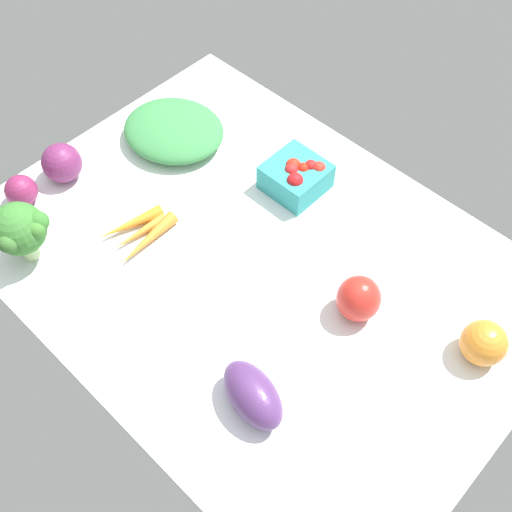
% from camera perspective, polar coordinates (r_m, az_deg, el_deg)
% --- Properties ---
extents(tablecloth, '(1.04, 0.76, 0.02)m').
position_cam_1_polar(tablecloth, '(1.20, -0.00, -0.84)').
color(tablecloth, white).
rests_on(tablecloth, ground).
extents(broccoli_head, '(0.11, 0.10, 0.13)m').
position_cam_1_polar(broccoli_head, '(1.21, -20.75, 2.26)').
color(broccoli_head, '#A8C488').
rests_on(broccoli_head, tablecloth).
extents(red_onion_near_basket, '(0.06, 0.06, 0.06)m').
position_cam_1_polar(red_onion_near_basket, '(1.34, -20.59, 5.59)').
color(red_onion_near_basket, '#7F234F').
rests_on(red_onion_near_basket, tablecloth).
extents(eggplant, '(0.14, 0.10, 0.07)m').
position_cam_1_polar(eggplant, '(1.02, -0.30, -12.52)').
color(eggplant, '#533068').
rests_on(eggplant, tablecloth).
extents(heirloom_tomato_orange, '(0.08, 0.08, 0.08)m').
position_cam_1_polar(heirloom_tomato_orange, '(1.12, 20.03, -7.44)').
color(heirloom_tomato_orange, orange).
rests_on(heirloom_tomato_orange, tablecloth).
extents(carrot_bunch, '(0.11, 0.15, 0.03)m').
position_cam_1_polar(carrot_bunch, '(1.23, -10.64, 2.10)').
color(carrot_bunch, orange).
rests_on(carrot_bunch, tablecloth).
extents(berry_basket, '(0.11, 0.11, 0.08)m').
position_cam_1_polar(berry_basket, '(1.28, 3.70, 7.28)').
color(berry_basket, teal).
rests_on(berry_basket, tablecloth).
extents(bell_pepper_red, '(0.09, 0.09, 0.09)m').
position_cam_1_polar(bell_pepper_red, '(1.10, 9.33, -3.84)').
color(bell_pepper_red, red).
rests_on(bell_pepper_red, tablecloth).
extents(leafy_greens_clump, '(0.27, 0.25, 0.06)m').
position_cam_1_polar(leafy_greens_clump, '(1.40, -7.50, 11.29)').
color(leafy_greens_clump, '#398545').
rests_on(leafy_greens_clump, tablecloth).
extents(red_onion_center, '(0.08, 0.08, 0.08)m').
position_cam_1_polar(red_onion_center, '(1.36, -17.27, 8.10)').
color(red_onion_center, '#702759').
rests_on(red_onion_center, tablecloth).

